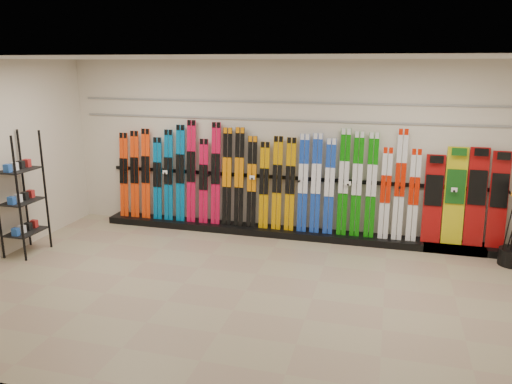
# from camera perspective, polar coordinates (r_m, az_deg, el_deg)

# --- Properties ---
(floor) EXTENTS (8.00, 8.00, 0.00)m
(floor) POSITION_cam_1_polar(r_m,az_deg,el_deg) (6.77, -1.16, -11.22)
(floor) COLOR #9F866E
(floor) RESTS_ON ground
(back_wall) EXTENTS (8.00, 0.00, 8.00)m
(back_wall) POSITION_cam_1_polar(r_m,az_deg,el_deg) (8.64, 3.47, 4.93)
(back_wall) COLOR beige
(back_wall) RESTS_ON floor
(ceiling) EXTENTS (8.00, 8.00, 0.00)m
(ceiling) POSITION_cam_1_polar(r_m,az_deg,el_deg) (6.09, -1.30, 15.09)
(ceiling) COLOR silver
(ceiling) RESTS_ON back_wall
(ski_rack_base) EXTENTS (8.00, 0.40, 0.12)m
(ski_rack_base) POSITION_cam_1_polar(r_m,az_deg,el_deg) (8.75, 4.48, -4.71)
(ski_rack_base) COLOR black
(ski_rack_base) RESTS_ON floor
(skis) EXTENTS (5.37, 0.19, 1.84)m
(skis) POSITION_cam_1_polar(r_m,az_deg,el_deg) (8.67, 0.28, 1.29)
(skis) COLOR #F13C0C
(skis) RESTS_ON ski_rack_base
(snowboards) EXTENTS (1.24, 0.24, 1.55)m
(snowboards) POSITION_cam_1_polar(r_m,az_deg,el_deg) (8.54, 22.78, -0.62)
(snowboards) COLOR #990C0C
(snowboards) RESTS_ON ski_rack_base
(accessory_rack) EXTENTS (0.40, 0.60, 1.93)m
(accessory_rack) POSITION_cam_1_polar(r_m,az_deg,el_deg) (8.55, -25.22, -0.23)
(accessory_rack) COLOR black
(accessory_rack) RESTS_ON floor
(pole_bin) EXTENTS (0.39, 0.39, 0.25)m
(pole_bin) POSITION_cam_1_polar(r_m,az_deg,el_deg) (8.44, 27.22, -6.62)
(pole_bin) COLOR black
(pole_bin) RESTS_ON floor
(slatwall_rail_0) EXTENTS (7.60, 0.02, 0.03)m
(slatwall_rail_0) POSITION_cam_1_polar(r_m,az_deg,el_deg) (8.55, 3.50, 8.21)
(slatwall_rail_0) COLOR gray
(slatwall_rail_0) RESTS_ON back_wall
(slatwall_rail_1) EXTENTS (7.60, 0.02, 0.03)m
(slatwall_rail_1) POSITION_cam_1_polar(r_m,az_deg,el_deg) (8.53, 3.53, 10.22)
(slatwall_rail_1) COLOR gray
(slatwall_rail_1) RESTS_ON back_wall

